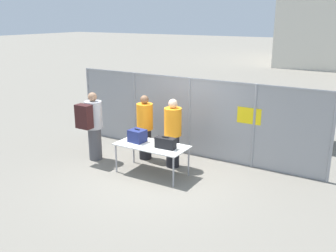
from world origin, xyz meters
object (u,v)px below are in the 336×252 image
at_px(suitcase_black, 166,143).
at_px(security_worker_near, 173,132).
at_px(inspection_table, 152,147).
at_px(utility_trailer, 271,125).
at_px(traveler_hooded, 92,124).
at_px(security_worker_far, 145,126).
at_px(suitcase_navy, 137,136).

relative_size(suitcase_black, security_worker_near, 0.28).
distance_m(inspection_table, utility_trailer, 4.48).
height_order(traveler_hooded, security_worker_far, traveler_hooded).
height_order(inspection_table, suitcase_black, suitcase_black).
height_order(inspection_table, traveler_hooded, traveler_hooded).
height_order(suitcase_navy, security_worker_near, security_worker_near).
relative_size(inspection_table, security_worker_near, 0.99).
relative_size(inspection_table, traveler_hooded, 0.96).
bearing_deg(traveler_hooded, suitcase_navy, 7.66).
relative_size(suitcase_black, security_worker_far, 0.28).
xyz_separation_m(suitcase_black, security_worker_far, (-1.10, 0.77, 0.03)).
distance_m(security_worker_near, security_worker_far, 0.90).
height_order(suitcase_black, security_worker_far, security_worker_far).
distance_m(suitcase_black, traveler_hooded, 2.19).
relative_size(security_worker_far, utility_trailer, 0.39).
bearing_deg(inspection_table, traveler_hooded, -179.18).
bearing_deg(security_worker_near, traveler_hooded, 11.93).
xyz_separation_m(inspection_table, traveler_hooded, (-1.80, -0.03, 0.31)).
bearing_deg(suitcase_black, utility_trailer, 73.55).
xyz_separation_m(inspection_table, security_worker_near, (0.19, 0.65, 0.22)).
bearing_deg(security_worker_far, suitcase_navy, 91.30).
xyz_separation_m(suitcase_black, traveler_hooded, (-2.19, -0.00, 0.13)).
height_order(security_worker_near, utility_trailer, security_worker_near).
relative_size(inspection_table, suitcase_black, 3.53).
xyz_separation_m(suitcase_navy, suitcase_black, (0.81, -0.04, -0.02)).
relative_size(suitcase_navy, suitcase_black, 0.83).
relative_size(inspection_table, utility_trailer, 0.39).
height_order(suitcase_navy, utility_trailer, suitcase_navy).
distance_m(security_worker_near, utility_trailer, 3.83).
relative_size(suitcase_navy, security_worker_far, 0.24).
xyz_separation_m(suitcase_navy, traveler_hooded, (-1.37, -0.04, 0.11)).
height_order(inspection_table, security_worker_far, security_worker_far).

